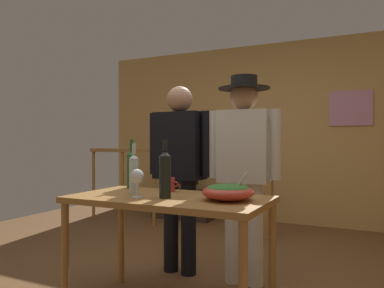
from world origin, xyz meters
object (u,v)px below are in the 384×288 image
(stair_railing, at_px, (201,179))
(wine_bottle_dark, at_px, (165,173))
(serving_table, at_px, (169,209))
(salad_bowl, at_px, (228,191))
(framed_picture, at_px, (351,108))
(person_standing_left, at_px, (180,162))
(wine_glass, at_px, (137,178))
(wine_bottle_clear, at_px, (134,173))
(wine_bottle_green, at_px, (131,168))
(person_standing_right, at_px, (244,160))
(flat_screen_tv, at_px, (183,175))
(tv_console, at_px, (184,204))
(mug_red, at_px, (169,184))

(stair_railing, relative_size, wine_bottle_dark, 7.07)
(serving_table, bearing_deg, salad_bowl, 2.75)
(framed_picture, distance_m, person_standing_left, 2.75)
(salad_bowl, distance_m, person_standing_left, 0.99)
(wine_glass, relative_size, wine_bottle_clear, 0.53)
(serving_table, relative_size, wine_glass, 7.02)
(framed_picture, distance_m, wine_bottle_green, 3.23)
(salad_bowl, bearing_deg, person_standing_right, 100.12)
(flat_screen_tv, height_order, salad_bowl, salad_bowl)
(person_standing_left, bearing_deg, salad_bowl, 140.12)
(stair_railing, height_order, flat_screen_tv, stair_railing)
(wine_glass, relative_size, person_standing_right, 0.11)
(framed_picture, distance_m, wine_glass, 3.47)
(person_standing_left, height_order, person_standing_right, person_standing_right)
(wine_bottle_clear, height_order, wine_bottle_dark, wine_bottle_dark)
(tv_console, relative_size, salad_bowl, 2.75)
(wine_bottle_clear, xyz_separation_m, mug_red, (0.14, 0.25, -0.10))
(stair_railing, height_order, wine_bottle_dark, wine_bottle_dark)
(flat_screen_tv, distance_m, wine_bottle_green, 2.66)
(serving_table, height_order, wine_bottle_green, wine_bottle_green)
(flat_screen_tv, xyz_separation_m, wine_bottle_green, (0.84, -2.51, 0.29))
(framed_picture, height_order, serving_table, framed_picture)
(tv_console, relative_size, person_standing_right, 0.54)
(wine_bottle_clear, bearing_deg, wine_glass, -47.47)
(salad_bowl, bearing_deg, tv_console, 122.01)
(tv_console, bearing_deg, flat_screen_tv, -90.00)
(wine_glass, xyz_separation_m, person_standing_left, (-0.14, 0.85, 0.06))
(serving_table, bearing_deg, wine_bottle_green, 152.12)
(wine_bottle_clear, bearing_deg, salad_bowl, 4.34)
(salad_bowl, height_order, wine_bottle_clear, wine_bottle_clear)
(flat_screen_tv, bearing_deg, person_standing_right, -51.94)
(salad_bowl, distance_m, wine_bottle_clear, 0.68)
(framed_picture, relative_size, serving_table, 0.40)
(wine_bottle_green, height_order, wine_bottle_dark, wine_bottle_green)
(wine_glass, bearing_deg, wine_bottle_clear, 132.53)
(wine_bottle_green, xyz_separation_m, person_standing_left, (0.19, 0.45, 0.03))
(flat_screen_tv, xyz_separation_m, person_standing_left, (1.03, -2.06, 0.33))
(stair_railing, distance_m, flat_screen_tv, 0.83)
(wine_bottle_clear, distance_m, person_standing_right, 0.92)
(stair_railing, relative_size, tv_console, 2.99)
(wine_bottle_clear, bearing_deg, stair_railing, 102.60)
(serving_table, relative_size, wine_bottle_dark, 3.47)
(salad_bowl, relative_size, person_standing_right, 0.20)
(stair_railing, bearing_deg, person_standing_right, -54.45)
(mug_red, height_order, person_standing_left, person_standing_left)
(wine_glass, xyz_separation_m, wine_bottle_clear, (-0.10, 0.11, 0.01))
(framed_picture, distance_m, salad_bowl, 3.20)
(salad_bowl, height_order, person_standing_left, person_standing_left)
(wine_bottle_green, bearing_deg, wine_bottle_dark, -33.63)
(flat_screen_tv, distance_m, wine_bottle_dark, 3.15)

